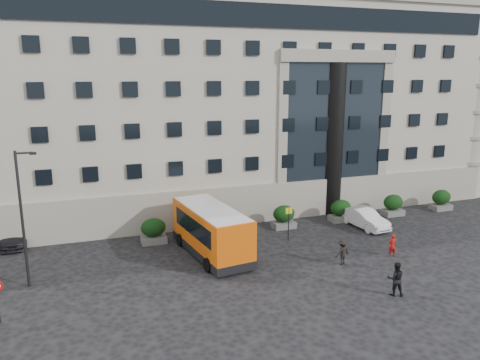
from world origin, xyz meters
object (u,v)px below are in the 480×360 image
(white_taxi, at_px, (364,218))
(hedge_c, at_px, (284,217))
(parked_car_c, at_px, (13,236))
(pedestrian_a, at_px, (392,245))
(hedge_a, at_px, (153,231))
(red_truck, at_px, (2,201))
(pedestrian_b, at_px, (396,279))
(hedge_b, at_px, (222,223))
(parked_car_d, at_px, (49,213))
(hedge_f, at_px, (441,200))
(street_lamp, at_px, (23,214))
(bus_stop_sign, at_px, (289,218))
(minibus, at_px, (211,229))
(hedge_e, at_px, (393,205))
(hedge_d, at_px, (341,210))
(pedestrian_c, at_px, (342,252))

(white_taxi, bearing_deg, hedge_c, 155.07)
(parked_car_c, relative_size, pedestrian_a, 2.90)
(hedge_a, bearing_deg, red_truck, 137.11)
(hedge_c, xyz_separation_m, pedestrian_b, (1.04, -12.71, 0.05))
(hedge_b, relative_size, parked_car_d, 0.40)
(hedge_f, xyz_separation_m, parked_car_d, (-33.50, 8.20, -0.29))
(street_lamp, height_order, red_truck, street_lamp)
(hedge_f, relative_size, bus_stop_sign, 0.73)
(bus_stop_sign, height_order, red_truck, red_truck)
(hedge_b, xyz_separation_m, red_truck, (-16.44, 10.44, 0.56))
(parked_car_d, relative_size, pedestrian_a, 2.97)
(white_taxi, bearing_deg, hedge_b, 163.11)
(minibus, bearing_deg, street_lamp, 178.28)
(hedge_c, xyz_separation_m, white_taxi, (6.17, -2.01, -0.17))
(hedge_a, xyz_separation_m, hedge_e, (20.80, 0.00, 0.00))
(hedge_d, height_order, hedge_e, same)
(red_truck, bearing_deg, pedestrian_a, -35.21)
(hedge_d, relative_size, pedestrian_c, 1.09)
(bus_stop_sign, distance_m, pedestrian_c, 5.43)
(hedge_b, distance_m, pedestrian_a, 12.46)
(hedge_e, relative_size, street_lamp, 0.23)
(hedge_d, xyz_separation_m, white_taxi, (0.97, -2.01, -0.17))
(hedge_f, bearing_deg, parked_car_d, 166.25)
(red_truck, bearing_deg, hedge_c, -25.95)
(hedge_b, distance_m, minibus, 4.10)
(street_lamp, bearing_deg, bus_stop_sign, 6.54)
(white_taxi, bearing_deg, street_lamp, 179.65)
(hedge_e, xyz_separation_m, pedestrian_c, (-9.87, -7.96, -0.09))
(hedge_c, height_order, hedge_e, same)
(hedge_e, bearing_deg, minibus, -168.43)
(parked_car_c, height_order, white_taxi, white_taxi)
(hedge_c, relative_size, red_truck, 0.34)
(red_truck, bearing_deg, hedge_d, -21.45)
(hedge_e, height_order, pedestrian_b, pedestrian_b)
(hedge_f, relative_size, parked_car_c, 0.41)
(white_taxi, bearing_deg, hedge_e, 18.61)
(hedge_a, bearing_deg, bus_stop_sign, -16.42)
(hedge_c, bearing_deg, street_lamp, -165.33)
(bus_stop_sign, bearing_deg, white_taxi, 6.34)
(bus_stop_sign, distance_m, parked_car_c, 20.04)
(hedge_b, xyz_separation_m, hedge_e, (15.60, 0.00, 0.00))
(parked_car_c, distance_m, parked_car_d, 5.61)
(red_truck, xyz_separation_m, pedestrian_c, (22.17, -18.40, -0.65))
(red_truck, relative_size, parked_car_c, 1.20)
(hedge_f, xyz_separation_m, pedestrian_c, (-15.07, -7.96, -0.09))
(bus_stop_sign, height_order, parked_car_c, bus_stop_sign)
(hedge_a, bearing_deg, hedge_f, 0.00)
(hedge_f, xyz_separation_m, minibus, (-22.62, -3.57, 0.89))
(bus_stop_sign, xyz_separation_m, pedestrian_c, (1.43, -5.16, -0.89))
(hedge_d, distance_m, minibus, 12.76)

